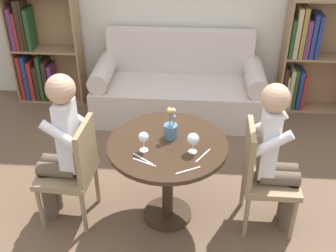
{
  "coord_description": "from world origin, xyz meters",
  "views": [
    {
      "loc": [
        0.19,
        -2.58,
        2.54
      ],
      "look_at": [
        0.0,
        0.05,
        0.86
      ],
      "focal_mm": 45.0,
      "sensor_mm": 36.0,
      "label": 1
    }
  ],
  "objects": [
    {
      "name": "fork_right_setting",
      "position": [
        0.16,
        -0.32,
        0.74
      ],
      "size": [
        0.17,
        0.1,
        0.0
      ],
      "color": "silver",
      "rests_on": "round_table"
    },
    {
      "name": "fork_left_setting",
      "position": [
        -0.15,
        -0.25,
        0.74
      ],
      "size": [
        0.18,
        0.09,
        0.0
      ],
      "color": "silver",
      "rests_on": "round_table"
    },
    {
      "name": "bookshelf_left",
      "position": [
        -1.67,
        1.96,
        0.58
      ],
      "size": [
        0.8,
        0.28,
        1.31
      ],
      "color": "#93704C",
      "rests_on": "ground_plane"
    },
    {
      "name": "round_table",
      "position": [
        0.0,
        0.0,
        0.58
      ],
      "size": [
        0.91,
        0.91,
        0.74
      ],
      "color": "#382619",
      "rests_on": "ground_plane"
    },
    {
      "name": "chair_left",
      "position": [
        -0.73,
        -0.05,
        0.49
      ],
      "size": [
        0.45,
        0.45,
        0.9
      ],
      "rotation": [
        0.0,
        0.0,
        -1.64
      ],
      "color": "#937A56",
      "rests_on": "ground_plane"
    },
    {
      "name": "knife_left_setting",
      "position": [
        0.27,
        -0.14,
        0.74
      ],
      "size": [
        0.11,
        0.17,
        0.0
      ],
      "color": "silver",
      "rests_on": "round_table"
    },
    {
      "name": "wine_glass_right",
      "position": [
        0.19,
        -0.1,
        0.85
      ],
      "size": [
        0.09,
        0.09,
        0.16
      ],
      "color": "white",
      "rests_on": "round_table"
    },
    {
      "name": "ground_plane",
      "position": [
        0.0,
        0.0,
        0.0
      ],
      "size": [
        16.0,
        16.0,
        0.0
      ],
      "primitive_type": "plane",
      "color": "brown"
    },
    {
      "name": "knife_right_setting",
      "position": [
        -0.16,
        -0.21,
        0.74
      ],
      "size": [
        0.16,
        0.12,
        0.0
      ],
      "color": "silver",
      "rests_on": "round_table"
    },
    {
      "name": "bookshelf_right",
      "position": [
        1.45,
        1.96,
        0.64
      ],
      "size": [
        0.8,
        0.28,
        1.31
      ],
      "color": "#93704C",
      "rests_on": "ground_plane"
    },
    {
      "name": "person_right",
      "position": [
        0.82,
        -0.01,
        0.67
      ],
      "size": [
        0.42,
        0.34,
        1.26
      ],
      "rotation": [
        0.0,
        0.0,
        1.56
      ],
      "color": "brown",
      "rests_on": "ground_plane"
    },
    {
      "name": "wine_glass_left",
      "position": [
        -0.16,
        -0.1,
        0.85
      ],
      "size": [
        0.08,
        0.08,
        0.16
      ],
      "color": "white",
      "rests_on": "round_table"
    },
    {
      "name": "flower_vase",
      "position": [
        0.02,
        0.09,
        0.82
      ],
      "size": [
        0.1,
        0.1,
        0.25
      ],
      "color": "slate",
      "rests_on": "round_table"
    },
    {
      "name": "person_left",
      "position": [
        -0.81,
        -0.04,
        0.7
      ],
      "size": [
        0.43,
        0.36,
        1.29
      ],
      "rotation": [
        0.0,
        0.0,
        -1.64
      ],
      "color": "brown",
      "rests_on": "ground_plane"
    },
    {
      "name": "chair_right",
      "position": [
        0.73,
        -0.01,
        0.49
      ],
      "size": [
        0.42,
        0.42,
        0.9
      ],
      "rotation": [
        0.0,
        0.0,
        1.56
      ],
      "color": "#937A56",
      "rests_on": "ground_plane"
    },
    {
      "name": "couch",
      "position": [
        0.0,
        1.7,
        0.31
      ],
      "size": [
        1.9,
        0.8,
        0.92
      ],
      "color": "beige",
      "rests_on": "ground_plane"
    }
  ]
}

